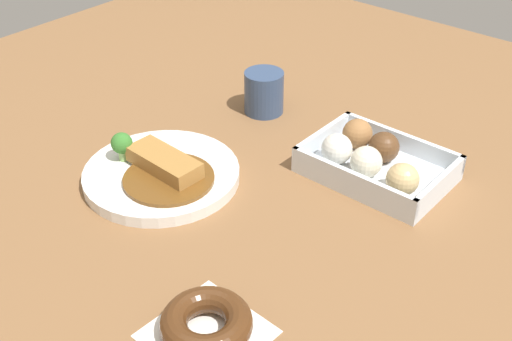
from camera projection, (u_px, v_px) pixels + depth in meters
ground_plane at (247, 196)px, 0.95m from camera, size 1.60×1.60×0.00m
curry_plate at (161, 172)px, 0.98m from camera, size 0.23×0.23×0.06m
donut_box at (373, 161)px, 0.99m from camera, size 0.21×0.15×0.06m
chocolate_ring_donut at (206, 324)px, 0.73m from camera, size 0.13×0.13×0.03m
coffee_mug at (264, 92)px, 1.14m from camera, size 0.07×0.07×0.08m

